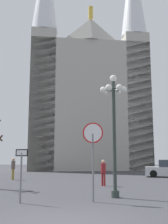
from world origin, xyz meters
name	(u,v)px	position (x,y,z in m)	size (l,w,h in m)	color
ground_plane	(65,223)	(0.00, 0.00, 0.00)	(120.00, 120.00, 0.00)	#38383D
cathedral	(87,99)	(-0.33, 33.87, 10.67)	(18.28, 15.79, 35.53)	#ADA89E
stop_sign	(93,145)	(0.75, 3.66, 2.28)	(0.85, 0.21, 3.20)	slate
one_way_arrow_sign	(21,168)	(-2.09, 3.23, 1.35)	(0.56, 0.27, 2.09)	slate
street_lamp	(114,116)	(1.72, 4.91, 3.64)	(1.26, 1.13, 5.62)	#2D3833
pedestrian_walking	(103,170)	(1.36, 9.94, 0.96)	(0.32, 0.32, 1.60)	maroon
pedestrian_standing	(13,166)	(-5.68, 14.41, 1.05)	(0.32, 0.32, 1.72)	olive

